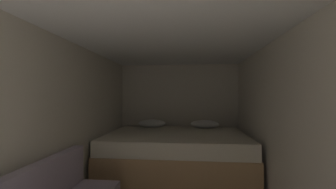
# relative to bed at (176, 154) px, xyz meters

# --- Properties ---
(wall_back) EXTENTS (2.68, 0.05, 2.15)m
(wall_back) POSITION_rel_bed_xyz_m (0.00, 0.93, 0.68)
(wall_back) COLOR beige
(wall_back) RESTS_ON ground
(wall_left) EXTENTS (0.05, 5.09, 2.15)m
(wall_left) POSITION_rel_bed_xyz_m (-1.31, -1.64, 0.68)
(wall_left) COLOR beige
(wall_left) RESTS_ON ground
(wall_right) EXTENTS (0.05, 5.09, 2.15)m
(wall_right) POSITION_rel_bed_xyz_m (1.31, -1.64, 0.68)
(wall_right) COLOR beige
(wall_right) RESTS_ON ground
(ceiling_slab) EXTENTS (2.68, 5.09, 0.05)m
(ceiling_slab) POSITION_rel_bed_xyz_m (0.00, -1.64, 1.77)
(ceiling_slab) COLOR white
(ceiling_slab) RESTS_ON wall_left
(bed) EXTENTS (2.46, 1.73, 0.95)m
(bed) POSITION_rel_bed_xyz_m (0.00, 0.00, 0.00)
(bed) COLOR tan
(bed) RESTS_ON ground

